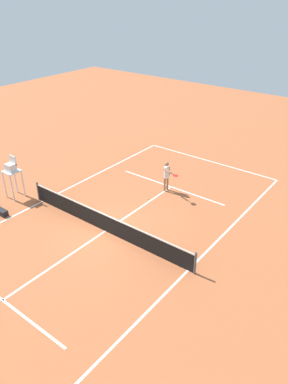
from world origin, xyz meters
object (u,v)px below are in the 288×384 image
object	(u,v)px
player_serving	(167,174)
umpire_chair	(12,171)
equipment_bag	(1,212)
tennis_ball	(148,199)

from	to	relation	value
player_serving	umpire_chair	size ratio (longest dim) A/B	0.74
umpire_chair	equipment_bag	xyz separation A→B (m)	(-0.99, 1.60, -1.46)
tennis_ball	equipment_bag	distance (m)	7.72
player_serving	equipment_bag	size ratio (longest dim) A/B	2.34
player_serving	tennis_ball	bearing A→B (deg)	7.70
umpire_chair	equipment_bag	size ratio (longest dim) A/B	3.17
player_serving	umpire_chair	world-z (taller)	umpire_chair
umpire_chair	equipment_bag	distance (m)	2.38
player_serving	tennis_ball	xyz separation A→B (m)	(0.23, 1.45, -1.03)
player_serving	equipment_bag	bearing A→B (deg)	-19.31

